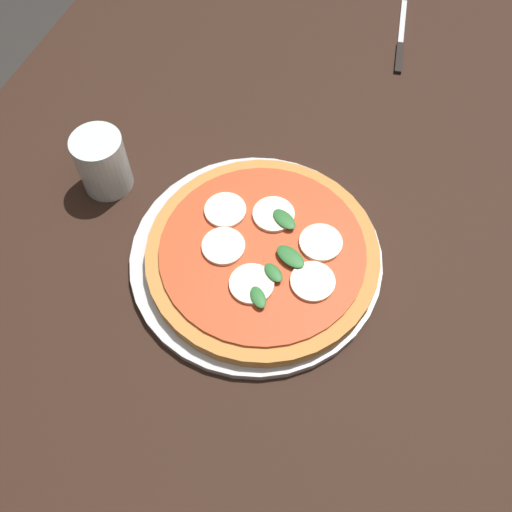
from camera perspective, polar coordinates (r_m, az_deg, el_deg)
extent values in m
plane|color=#2D2B28|center=(1.47, 2.87, -12.92)|extent=(6.00, 6.00, 0.00)
cube|color=black|center=(0.82, 5.01, 2.37)|extent=(1.33, 1.08, 0.04)
cube|color=black|center=(1.57, -5.77, 17.02)|extent=(0.07, 0.07, 0.69)
cylinder|color=silver|center=(0.77, 0.00, -0.15)|extent=(0.33, 0.33, 0.01)
cylinder|color=#C6843F|center=(0.75, 0.63, 0.15)|extent=(0.30, 0.30, 0.02)
cylinder|color=#CC4723|center=(0.74, 0.64, 0.59)|extent=(0.26, 0.26, 0.00)
cylinder|color=#F4EACC|center=(0.71, -0.43, -2.72)|extent=(0.06, 0.06, 0.00)
cylinder|color=#F4EACC|center=(0.72, 5.54, -2.48)|extent=(0.06, 0.06, 0.00)
cylinder|color=#F4EACC|center=(0.75, 6.33, 1.32)|extent=(0.06, 0.06, 0.00)
cylinder|color=#F4EACC|center=(0.77, 1.72, 4.08)|extent=(0.06, 0.06, 0.00)
cylinder|color=#F4EACC|center=(0.77, -3.01, 4.49)|extent=(0.06, 0.06, 0.00)
cylinder|color=#F4EACC|center=(0.74, -3.19, 0.97)|extent=(0.06, 0.06, 0.00)
ellipsoid|color=#286B2D|center=(0.76, 2.77, 3.61)|extent=(0.04, 0.04, 0.00)
ellipsoid|color=#286B2D|center=(0.73, 3.39, -0.05)|extent=(0.04, 0.05, 0.00)
ellipsoid|color=#286B2D|center=(0.71, 1.72, -1.62)|extent=(0.03, 0.03, 0.00)
ellipsoid|color=#286B2D|center=(0.70, 0.22, -4.03)|extent=(0.03, 0.03, 0.00)
cube|color=black|center=(1.04, 13.77, 18.24)|extent=(0.07, 0.02, 0.01)
cube|color=silver|center=(1.12, 14.07, 21.24)|extent=(0.12, 0.03, 0.00)
cylinder|color=silver|center=(0.83, -14.74, 8.79)|extent=(0.07, 0.07, 0.09)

